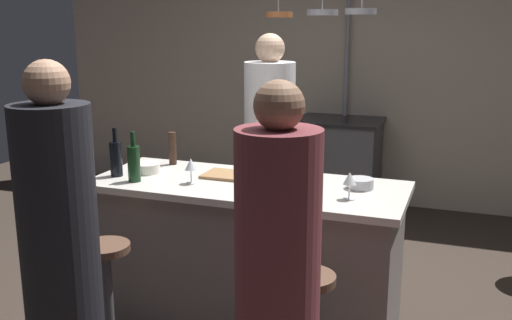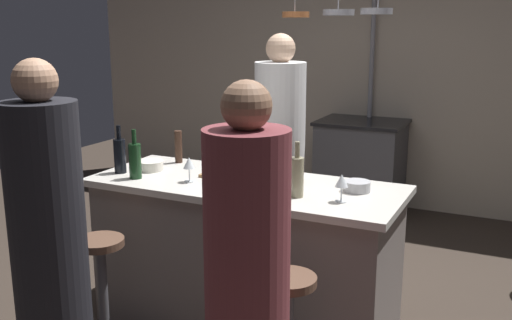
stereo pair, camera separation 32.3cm
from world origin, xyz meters
name	(u,v)px [view 2 (the right image)]	position (x,y,z in m)	size (l,w,h in m)	color
back_wall	(375,74)	(0.00, 2.85, 1.30)	(6.40, 0.16, 2.60)	#BCAD99
kitchen_island	(245,256)	(0.00, 0.00, 0.45)	(1.80, 0.72, 0.90)	slate
stove_range	(360,167)	(0.00, 2.45, 0.45)	(0.80, 0.64, 0.89)	#47474C
chef	(280,163)	(-0.18, 0.91, 0.80)	(0.36, 0.36, 1.72)	white
guest_right	(247,297)	(0.51, -0.98, 0.74)	(0.34, 0.34, 1.59)	brown
bar_stool_left	(103,292)	(-0.55, -0.62, 0.38)	(0.28, 0.28, 0.68)	#4C4C51
guest_left	(49,249)	(-0.52, -1.00, 0.76)	(0.35, 0.35, 1.64)	black
overhead_pot_rack	(352,40)	(0.03, 1.94, 1.65)	(0.87, 1.41, 2.17)	gray
cutting_board	(231,175)	(-0.14, 0.09, 0.91)	(0.32, 0.22, 0.02)	#997047
pepper_mill	(178,147)	(-0.61, 0.25, 1.01)	(0.05, 0.05, 0.21)	#382319
wine_bottle_red	(135,160)	(-0.62, -0.19, 1.01)	(0.07, 0.07, 0.29)	#143319
wine_bottle_dark	(120,155)	(-0.78, -0.13, 1.01)	(0.07, 0.07, 0.29)	black
wine_bottle_white	(297,176)	(0.37, -0.13, 1.01)	(0.07, 0.07, 0.29)	gray
wine_glass_near_left_guest	(342,182)	(0.61, -0.12, 1.01)	(0.07, 0.07, 0.15)	silver
wine_glass_near_right_guest	(189,164)	(-0.29, -0.13, 1.01)	(0.07, 0.07, 0.15)	silver
mixing_bowl_steel	(357,186)	(0.63, 0.10, 0.93)	(0.14, 0.14, 0.06)	#B7B7BC
mixing_bowl_ceramic	(151,166)	(-0.65, 0.00, 0.93)	(0.16, 0.16, 0.06)	silver
mixing_bowl_wooden	(290,177)	(0.24, 0.10, 0.93)	(0.16, 0.16, 0.07)	brown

